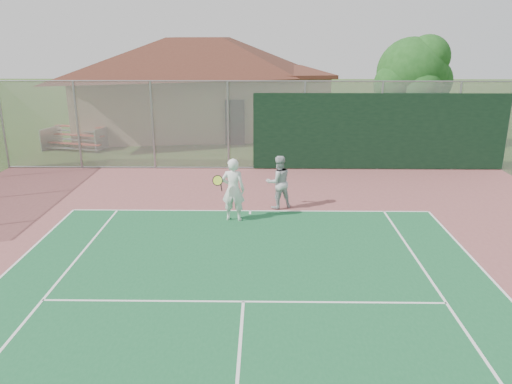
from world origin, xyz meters
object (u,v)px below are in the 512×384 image
bleachers (77,137)px  player_grey_back (278,183)px  tree (414,75)px  player_white_front (233,190)px  clubhouse (201,75)px

bleachers → player_grey_back: player_grey_back is taller
bleachers → player_grey_back: size_ratio=1.79×
tree → player_grey_back: (-6.37, -8.57, -2.61)m
tree → player_white_front: bearing=-128.5°
clubhouse → player_white_front: 15.11m
clubhouse → bleachers: size_ratio=5.05×
bleachers → tree: 15.98m
player_white_front → player_grey_back: 1.75m
player_white_front → player_grey_back: size_ratio=1.11×
clubhouse → tree: (10.35, -5.04, 0.39)m
bleachers → player_grey_back: 12.63m
clubhouse → player_grey_back: clubhouse is taller
player_grey_back → clubhouse: bearing=-93.4°
clubhouse → bleachers: 7.83m
clubhouse → player_white_front: clubhouse is taller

